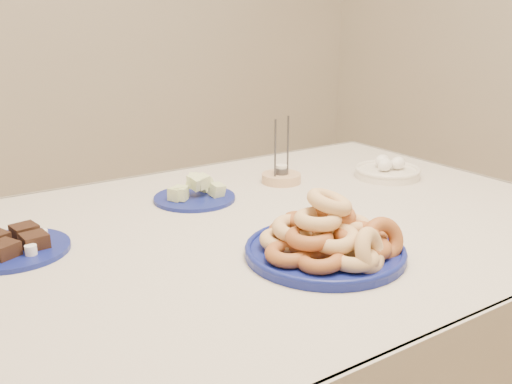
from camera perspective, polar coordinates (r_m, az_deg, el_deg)
dining_table at (r=1.37m, az=-1.17°, el=-7.72°), size 1.71×1.11×0.75m
donut_platter at (r=1.17m, az=7.24°, el=-4.75°), size 0.41×0.41×0.15m
melon_plate at (r=1.52m, az=-6.22°, el=-0.11°), size 0.26×0.26×0.07m
brownie_plate at (r=1.29m, az=-23.04°, el=-5.02°), size 0.29×0.29×0.04m
candle_holder at (r=1.67m, az=2.54°, el=1.57°), size 0.15×0.15×0.19m
egg_bowl at (r=1.77m, az=13.01°, el=2.10°), size 0.21×0.21×0.07m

